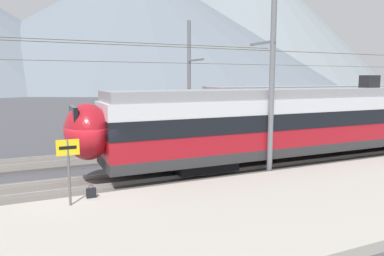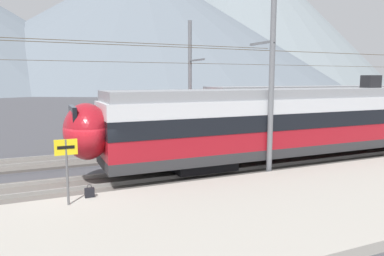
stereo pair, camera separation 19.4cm
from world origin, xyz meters
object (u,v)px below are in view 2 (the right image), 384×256
Objects in this scene: platform_sign at (66,157)px; handbag_near_sign at (90,192)px; catenary_mast_mid at (270,82)px; train_near_platform at (313,120)px; catenary_mast_far_side at (191,82)px.

platform_sign is 4.76× the size of handbag_near_sign.
catenary_mast_mid reaches higher than handbag_near_sign.
train_near_platform is 12.86m from platform_sign.
catenary_mast_far_side is 12.60m from handbag_near_sign.
catenary_mast_mid reaches higher than train_near_platform.
train_near_platform is at bearing 20.68° from catenary_mast_mid.
catenary_mast_mid is (-3.88, -1.46, 1.98)m from train_near_platform.
handbag_near_sign is (0.73, 0.50, -1.40)m from platform_sign.
train_near_platform is 0.55× the size of catenary_mast_mid.
train_near_platform is 12.17m from handbag_near_sign.
train_near_platform is 11.53× the size of platform_sign.
catenary_mast_mid is 99.55× the size of handbag_near_sign.
platform_sign is (-8.67, -1.33, -2.32)m from catenary_mast_mid.
catenary_mast_far_side reaches higher than platform_sign.
catenary_mast_far_side is 20.91× the size of platform_sign.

